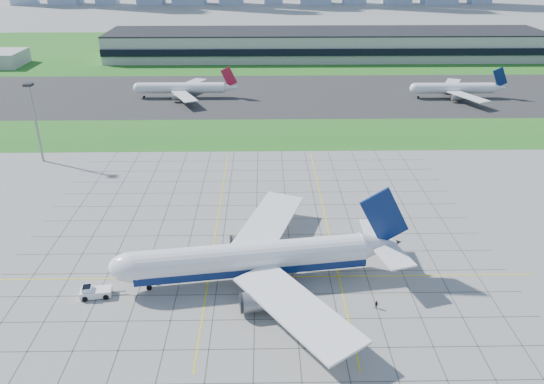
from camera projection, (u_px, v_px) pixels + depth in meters
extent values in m
plane|color=gray|center=(255.00, 272.00, 115.49)|extent=(1400.00, 1400.00, 0.00)
cube|color=#20651D|center=(258.00, 134.00, 196.60)|extent=(700.00, 35.00, 0.04)
cube|color=#383838|center=(259.00, 95.00, 246.16)|extent=(700.00, 75.00, 0.04)
cube|color=#20651D|center=(260.00, 50.00, 345.30)|extent=(700.00, 145.00, 0.04)
cube|color=#474744|center=(51.00, 250.00, 123.76)|extent=(0.18, 130.00, 0.02)
cube|color=#474744|center=(85.00, 249.00, 123.88)|extent=(0.18, 130.00, 0.02)
cube|color=#474744|center=(119.00, 249.00, 124.00)|extent=(0.18, 130.00, 0.02)
cube|color=#474744|center=(154.00, 249.00, 124.13)|extent=(0.18, 130.00, 0.02)
cube|color=#474744|center=(188.00, 248.00, 124.25)|extent=(0.18, 130.00, 0.02)
cube|color=#474744|center=(222.00, 248.00, 124.37)|extent=(0.18, 130.00, 0.02)
cube|color=#474744|center=(256.00, 248.00, 124.50)|extent=(0.18, 130.00, 0.02)
cube|color=#474744|center=(290.00, 247.00, 124.62)|extent=(0.18, 130.00, 0.02)
cube|color=#474744|center=(324.00, 247.00, 124.74)|extent=(0.18, 130.00, 0.02)
cube|color=#474744|center=(358.00, 247.00, 124.87)|extent=(0.18, 130.00, 0.02)
cube|color=#474744|center=(391.00, 247.00, 124.99)|extent=(0.18, 130.00, 0.02)
cube|color=#474744|center=(425.00, 246.00, 125.11)|extent=(0.18, 130.00, 0.02)
cube|color=#474744|center=(459.00, 246.00, 125.24)|extent=(0.18, 130.00, 0.02)
cube|color=#474744|center=(253.00, 383.00, 86.64)|extent=(110.00, 0.18, 0.02)
cube|color=#474744|center=(254.00, 349.00, 93.85)|extent=(110.00, 0.18, 0.02)
cube|color=#474744|center=(254.00, 320.00, 101.06)|extent=(110.00, 0.18, 0.02)
cube|color=#474744|center=(255.00, 294.00, 108.27)|extent=(110.00, 0.18, 0.02)
cube|color=#474744|center=(255.00, 272.00, 115.48)|extent=(110.00, 0.18, 0.02)
cube|color=#474744|center=(256.00, 252.00, 122.69)|extent=(110.00, 0.18, 0.02)
cube|color=#474744|center=(256.00, 235.00, 129.90)|extent=(110.00, 0.18, 0.02)
cube|color=#474744|center=(256.00, 219.00, 137.11)|extent=(110.00, 0.18, 0.02)
cube|color=#474744|center=(257.00, 205.00, 144.32)|extent=(110.00, 0.18, 0.02)
cube|color=#474744|center=(257.00, 192.00, 151.53)|extent=(110.00, 0.18, 0.02)
cube|color=#474744|center=(257.00, 181.00, 158.74)|extent=(110.00, 0.18, 0.02)
cube|color=#474744|center=(257.00, 170.00, 165.95)|extent=(110.00, 0.18, 0.02)
cube|color=#474744|center=(258.00, 161.00, 173.16)|extent=(110.00, 0.18, 0.02)
cube|color=yellow|center=(255.00, 277.00, 113.68)|extent=(120.00, 0.25, 0.03)
cube|color=yellow|center=(217.00, 227.00, 133.35)|extent=(0.25, 100.00, 0.03)
cube|color=yellow|center=(327.00, 226.00, 133.78)|extent=(0.25, 100.00, 0.03)
cube|color=#B7B7B2|center=(326.00, 45.00, 320.15)|extent=(260.00, 42.00, 15.00)
cube|color=black|center=(330.00, 52.00, 300.99)|extent=(260.00, 1.00, 4.00)
cube|color=black|center=(326.00, 31.00, 316.73)|extent=(260.00, 42.00, 0.80)
cylinder|color=gray|center=(36.00, 124.00, 167.58)|extent=(0.70, 0.70, 25.00)
cube|color=black|center=(28.00, 85.00, 162.08)|extent=(2.50, 2.50, 0.80)
cylinder|color=white|center=(251.00, 257.00, 110.13)|extent=(48.42, 12.87, 6.26)
cube|color=#081B50|center=(252.00, 265.00, 110.99)|extent=(48.36, 12.46, 1.67)
ellipsoid|color=white|center=(133.00, 267.00, 106.76)|extent=(10.79, 7.59, 6.26)
cube|color=black|center=(121.00, 266.00, 106.21)|extent=(2.74, 3.63, 0.63)
cone|color=white|center=(379.00, 245.00, 113.88)|extent=(9.10, 7.05, 5.95)
cube|color=#081B50|center=(384.00, 216.00, 110.93)|extent=(11.34, 2.10, 13.32)
cube|color=white|center=(269.00, 221.00, 126.33)|extent=(17.99, 30.70, 1.01)
cube|color=white|center=(297.00, 308.00, 96.59)|extent=(24.14, 29.49, 1.01)
cylinder|color=slate|center=(246.00, 243.00, 121.25)|extent=(7.27, 4.87, 3.97)
cylinder|color=slate|center=(259.00, 302.00, 101.73)|extent=(7.27, 4.87, 3.97)
cylinder|color=gray|center=(149.00, 284.00, 109.07)|extent=(0.42, 0.42, 2.71)
cylinder|color=black|center=(149.00, 287.00, 109.41)|extent=(1.21, 0.68, 1.15)
cylinder|color=black|center=(274.00, 267.00, 116.08)|extent=(1.52, 1.43, 1.36)
cylinder|color=black|center=(279.00, 285.00, 110.13)|extent=(1.52, 1.43, 1.36)
cube|color=white|center=(96.00, 292.00, 107.32)|extent=(6.43, 3.66, 1.42)
cube|color=white|center=(87.00, 289.00, 106.65)|extent=(2.12, 2.47, 1.12)
cube|color=black|center=(87.00, 288.00, 106.56)|extent=(1.89, 2.24, 0.71)
cube|color=gray|center=(119.00, 292.00, 108.06)|extent=(3.04, 0.60, 0.18)
cylinder|color=black|center=(87.00, 291.00, 108.36)|extent=(1.18, 0.66, 1.12)
cylinder|color=black|center=(85.00, 299.00, 106.01)|extent=(1.18, 0.66, 1.12)
cylinder|color=black|center=(108.00, 289.00, 108.93)|extent=(1.18, 0.66, 1.12)
cylinder|color=black|center=(106.00, 297.00, 106.58)|extent=(1.18, 0.66, 1.12)
imported|color=black|center=(152.00, 280.00, 111.29)|extent=(0.74, 0.72, 1.71)
imported|color=black|center=(376.00, 305.00, 103.75)|extent=(1.06, 0.97, 1.76)
cylinder|color=white|center=(181.00, 88.00, 239.77)|extent=(38.94, 4.80, 4.80)
cube|color=#A3122F|center=(229.00, 77.00, 237.94)|extent=(7.46, 0.40, 9.15)
cube|color=white|center=(191.00, 84.00, 250.07)|extent=(13.89, 20.66, 0.40)
cube|color=white|center=(184.00, 96.00, 230.25)|extent=(13.89, 20.66, 0.40)
cylinder|color=black|center=(190.00, 95.00, 243.54)|extent=(1.00, 1.00, 1.00)
cylinder|color=black|center=(189.00, 98.00, 239.57)|extent=(1.00, 1.00, 1.00)
cylinder|color=white|center=(454.00, 88.00, 239.24)|extent=(35.82, 4.80, 4.80)
cube|color=#081B51|center=(500.00, 77.00, 237.39)|extent=(7.46, 0.40, 9.15)
cube|color=white|center=(452.00, 84.00, 249.54)|extent=(13.89, 20.66, 0.40)
cube|color=white|center=(468.00, 96.00, 229.72)|extent=(13.89, 20.66, 0.40)
cylinder|color=black|center=(458.00, 95.00, 243.01)|extent=(1.00, 1.00, 1.00)
cylinder|color=black|center=(461.00, 98.00, 239.04)|extent=(1.00, 1.00, 1.00)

